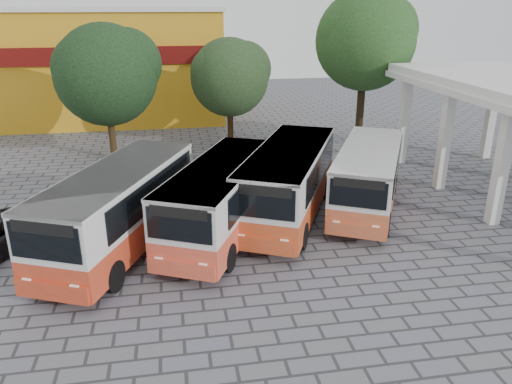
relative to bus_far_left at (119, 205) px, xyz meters
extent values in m
plane|color=slate|center=(7.02, -2.02, -1.74)|extent=(90.00, 90.00, 0.00)
cube|color=silver|center=(14.87, 8.48, 0.76)|extent=(0.45, 0.45, 5.00)
cube|color=silver|center=(20.17, 8.48, 0.76)|extent=(0.45, 0.45, 5.00)
cube|color=orange|center=(-3.98, 23.98, 2.26)|extent=(20.00, 10.00, 8.00)
cube|color=#590C0A|center=(-3.98, 18.88, 3.46)|extent=(20.00, 0.20, 1.20)
cube|color=silver|center=(-3.98, 23.98, 6.41)|extent=(20.40, 10.40, 0.30)
cube|color=red|center=(0.00, 0.01, -0.80)|extent=(5.59, 8.61, 1.09)
cube|color=silver|center=(0.00, 0.01, 0.51)|extent=(5.59, 8.61, 1.53)
cube|color=silver|center=(0.00, 0.01, 1.21)|extent=(5.63, 8.63, 0.12)
cube|color=black|center=(-1.27, 0.01, 0.52)|extent=(2.77, 6.31, 1.09)
cube|color=black|center=(1.27, 0.01, 0.52)|extent=(2.77, 6.31, 1.09)
cube|color=black|center=(0.00, -4.16, 0.52)|extent=(2.07, 0.93, 1.09)
cube|color=black|center=(0.00, -4.16, 0.96)|extent=(1.83, 0.84, 0.35)
cylinder|color=black|center=(-1.12, -2.69, -1.22)|extent=(0.29, 1.04, 1.04)
cylinder|color=black|center=(1.12, -2.69, -1.22)|extent=(0.29, 1.04, 1.04)
cylinder|color=black|center=(-1.12, 2.71, -1.22)|extent=(0.29, 1.04, 1.04)
cylinder|color=black|center=(1.12, 2.71, -1.22)|extent=(0.29, 1.04, 1.04)
cube|color=#D84C31|center=(3.78, 0.53, -0.84)|extent=(5.57, 8.23, 1.05)
cube|color=silver|center=(3.78, 0.53, 0.42)|extent=(5.57, 8.23, 1.47)
cube|color=silver|center=(3.78, 0.53, 1.09)|extent=(5.62, 8.25, 0.12)
cube|color=black|center=(2.57, 0.53, 0.43)|extent=(2.86, 5.97, 1.05)
cube|color=black|center=(5.00, 0.53, 0.43)|extent=(2.86, 5.97, 1.05)
cube|color=black|center=(3.78, -3.48, 0.43)|extent=(1.96, 0.96, 1.05)
cube|color=black|center=(3.78, -3.48, 0.85)|extent=(1.74, 0.86, 0.34)
cylinder|color=black|center=(2.71, -2.07, -1.24)|extent=(0.28, 1.00, 1.00)
cylinder|color=black|center=(4.86, -2.07, -1.24)|extent=(0.28, 1.00, 1.00)
cylinder|color=black|center=(2.71, 3.12, -1.24)|extent=(0.28, 1.00, 1.00)
cylinder|color=black|center=(4.86, 3.12, -1.24)|extent=(0.28, 1.00, 1.00)
cube|color=#C54920|center=(6.68, 1.81, -0.80)|extent=(5.84, 8.57, 1.09)
cube|color=silver|center=(6.68, 1.81, 0.51)|extent=(5.84, 8.57, 1.53)
cube|color=silver|center=(6.68, 1.81, 1.21)|extent=(5.88, 8.59, 0.12)
cube|color=black|center=(5.41, 1.81, 0.52)|extent=(3.00, 6.21, 1.09)
cube|color=black|center=(7.94, 1.81, 0.52)|extent=(3.00, 6.21, 1.09)
cube|color=black|center=(6.68, -2.37, 0.52)|extent=(2.04, 1.01, 1.09)
cube|color=black|center=(6.68, -2.37, 0.96)|extent=(1.81, 0.91, 0.35)
cylinder|color=black|center=(5.55, -0.89, -1.22)|extent=(0.29, 1.04, 1.04)
cylinder|color=black|center=(7.80, -0.89, -1.22)|extent=(0.29, 1.04, 1.04)
cylinder|color=black|center=(5.55, 4.51, -1.22)|extent=(0.29, 1.04, 1.04)
cylinder|color=black|center=(7.80, 4.51, -1.22)|extent=(0.29, 1.04, 1.04)
cube|color=#C45730|center=(10.28, 2.14, -0.87)|extent=(5.59, 7.87, 1.01)
cube|color=silver|center=(10.28, 2.14, 0.34)|extent=(5.59, 7.87, 1.41)
cube|color=silver|center=(10.28, 2.14, 0.98)|extent=(5.63, 7.89, 0.12)
cube|color=black|center=(9.11, 2.14, 0.35)|extent=(2.97, 5.64, 1.01)
cube|color=black|center=(11.45, 2.14, 0.35)|extent=(2.97, 5.64, 1.01)
cube|color=black|center=(10.28, -1.72, 0.35)|extent=(1.85, 1.00, 1.01)
cube|color=black|center=(10.28, -1.72, 0.75)|extent=(1.64, 0.90, 0.33)
cylinder|color=black|center=(9.25, -0.35, -1.26)|extent=(0.27, 0.96, 0.96)
cylinder|color=black|center=(11.32, -0.35, -1.26)|extent=(0.27, 0.96, 0.96)
cylinder|color=black|center=(9.25, 4.64, -1.26)|extent=(0.27, 0.96, 0.96)
cylinder|color=black|center=(11.32, 4.64, -1.26)|extent=(0.27, 0.96, 0.96)
cylinder|color=#3E2B17|center=(-1.38, 12.01, 0.04)|extent=(0.39, 0.39, 3.56)
sphere|color=black|center=(-1.38, 12.01, 3.07)|extent=(5.64, 5.64, 5.64)
sphere|color=black|center=(-0.25, 12.31, 3.63)|extent=(3.94, 3.94, 3.94)
sphere|color=black|center=(-2.36, 11.81, 3.49)|extent=(3.66, 3.66, 3.66)
cylinder|color=#362010|center=(5.72, 13.67, -0.17)|extent=(0.37, 0.37, 3.14)
sphere|color=#1A3213|center=(5.72, 13.67, 2.56)|extent=(4.77, 4.77, 4.77)
sphere|color=#1A3213|center=(6.67, 13.97, 3.03)|extent=(3.34, 3.34, 3.34)
sphere|color=#1A3213|center=(4.88, 13.47, 2.91)|extent=(3.10, 3.10, 3.10)
cylinder|color=black|center=(13.86, 12.58, 0.52)|extent=(0.47, 0.47, 4.53)
sphere|color=#1A3E13|center=(13.86, 12.58, 4.70)|extent=(5.99, 5.99, 5.99)
sphere|color=#1A3E13|center=(15.06, 12.88, 5.30)|extent=(4.19, 4.19, 4.19)
sphere|color=#1A3E13|center=(12.81, 12.38, 5.15)|extent=(3.89, 3.89, 3.89)
camera|label=1|loc=(2.02, -17.13, 6.75)|focal=35.00mm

